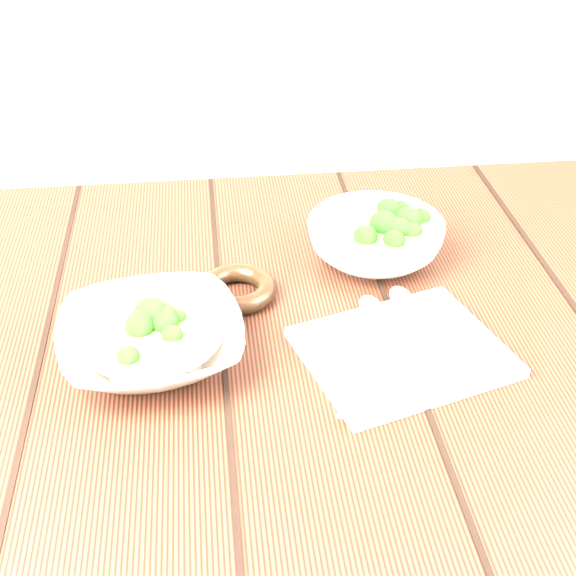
{
  "coord_description": "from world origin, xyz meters",
  "views": [
    {
      "loc": [
        -0.03,
        -0.73,
        1.3
      ],
      "look_at": [
        0.06,
        0.01,
        0.8
      ],
      "focal_mm": 50.0,
      "sensor_mm": 36.0,
      "label": 1
    }
  ],
  "objects": [
    {
      "name": "soup_bowl_back",
      "position": [
        0.18,
        0.14,
        0.78
      ],
      "size": [
        0.19,
        0.19,
        0.06
      ],
      "color": "silver",
      "rests_on": "table"
    },
    {
      "name": "table",
      "position": [
        0.0,
        0.0,
        0.63
      ],
      "size": [
        1.2,
        0.8,
        0.75
      ],
      "color": "#33180E",
      "rests_on": "ground"
    },
    {
      "name": "napkin",
      "position": [
        0.17,
        -0.06,
        0.76
      ],
      "size": [
        0.25,
        0.22,
        0.01
      ],
      "primitive_type": "cube",
      "rotation": [
        0.0,
        0.0,
        0.3
      ],
      "color": "beige",
      "rests_on": "table"
    },
    {
      "name": "soup_bowl_front",
      "position": [
        -0.1,
        -0.04,
        0.78
      ],
      "size": [
        0.22,
        0.22,
        0.06
      ],
      "color": "silver",
      "rests_on": "table"
    },
    {
      "name": "spoon_left",
      "position": [
        0.16,
        -0.02,
        0.76
      ],
      "size": [
        0.03,
        0.17,
        0.01
      ],
      "color": "#B2AB9D",
      "rests_on": "napkin"
    },
    {
      "name": "trivet",
      "position": [
        0.0,
        0.07,
        0.76
      ],
      "size": [
        0.12,
        0.12,
        0.02
      ],
      "primitive_type": "torus",
      "rotation": [
        0.0,
        0.0,
        -0.3
      ],
      "color": "black",
      "rests_on": "table"
    },
    {
      "name": "spoon_right",
      "position": [
        0.2,
        -0.0,
        0.76
      ],
      "size": [
        0.03,
        0.17,
        0.01
      ],
      "color": "#B2AB9D",
      "rests_on": "napkin"
    }
  ]
}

